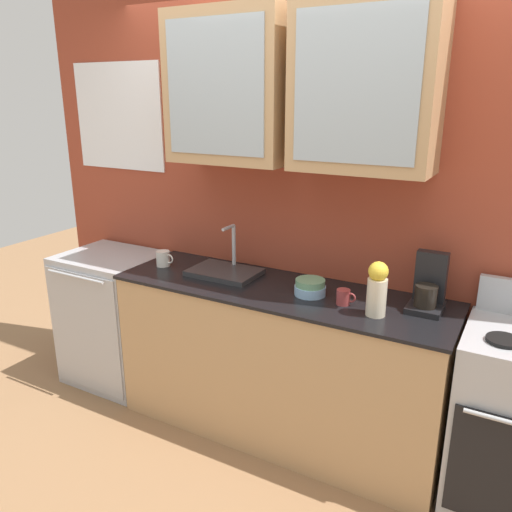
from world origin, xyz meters
name	(u,v)px	position (x,y,z in m)	size (l,w,h in m)	color
ground_plane	(277,429)	(0.00, 0.00, 0.00)	(10.00, 10.00, 0.00)	#936B47
back_wall_unit	(303,165)	(-0.01, 0.29, 1.58)	(3.83, 0.43, 2.88)	#993D28
counter	(278,362)	(0.00, 0.00, 0.46)	(1.93, 0.60, 0.93)	tan
sink_faucet	(225,271)	(-0.39, 0.05, 0.95)	(0.41, 0.29, 0.29)	#2D2D30
bowl_stack	(310,287)	(0.19, 0.00, 0.97)	(0.17, 0.17, 0.09)	#8CB7E0
vase	(377,289)	(0.57, -0.09, 1.07)	(0.10, 0.10, 0.28)	beige
cup_near_sink	(163,259)	(-0.82, 0.00, 0.98)	(0.12, 0.09, 0.10)	silver
cup_near_bowls	(344,297)	(0.39, -0.04, 0.97)	(0.10, 0.07, 0.08)	#993838
dishwasher	(114,318)	(-1.29, 0.00, 0.46)	(0.64, 0.58, 0.93)	#ADAFB5
coffee_maker	(428,289)	(0.78, 0.12, 1.04)	(0.17, 0.20, 0.29)	black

